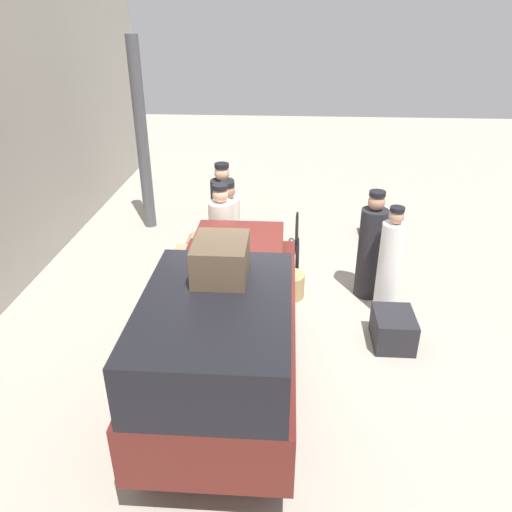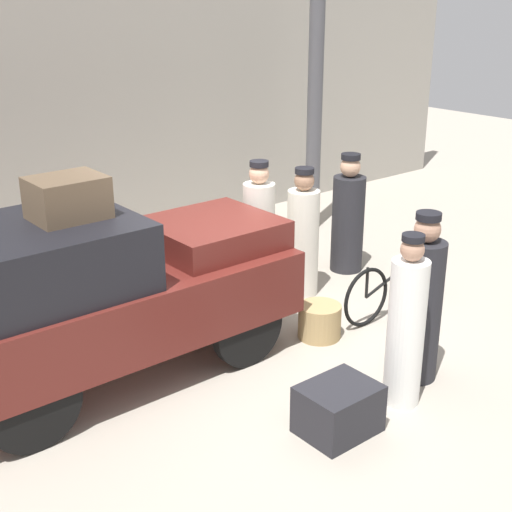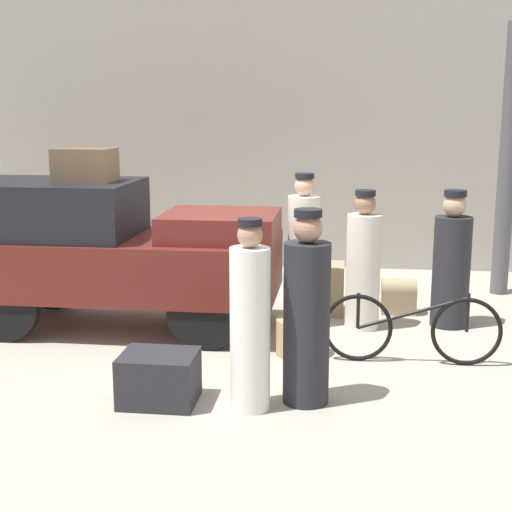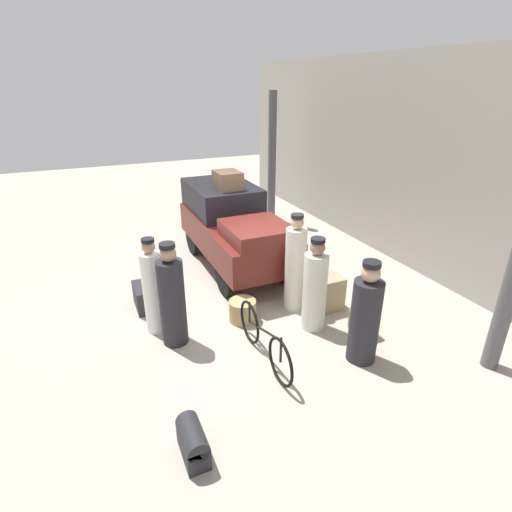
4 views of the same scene
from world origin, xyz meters
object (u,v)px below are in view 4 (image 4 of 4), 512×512
Objects in this scene: bicycle at (264,340)px; wicker_basket at (243,311)px; porter_lifting_near_truck at (315,289)px; suitcase_tan_flat at (363,320)px; porter_with_bicycle at (172,299)px; porter_carrying_trunk at (153,290)px; trunk_wicker_pale at (193,441)px; conductor_in_dark_uniform at (295,267)px; trunk_on_truck_roof at (228,180)px; trunk_umber_medium at (150,296)px; truck at (232,224)px; trunk_large_brown at (328,292)px; porter_standing_middle at (365,317)px.

bicycle is 1.17m from wicker_basket.
suitcase_tan_flat is (0.48, 0.68, -0.52)m from porter_lifting_near_truck.
porter_with_bicycle is at bearing -132.39° from bicycle.
suitcase_tan_flat is (1.48, 3.15, -0.54)m from porter_carrying_trunk.
porter_carrying_trunk is at bearing -156.38° from porter_with_bicycle.
wicker_basket is 2.84m from trunk_wicker_pale.
trunk_on_truck_roof reaches higher than conductor_in_dark_uniform.
porter_with_bicycle is 2.60× the size of trunk_umber_medium.
porter_with_bicycle is 3.17m from suitcase_tan_flat.
truck is 2.52m from wicker_basket.
trunk_large_brown is at bearing 118.04° from bicycle.
bicycle reaches higher than trunk_wicker_pale.
trunk_large_brown is at bearing 127.73° from porter_lifting_near_truck.
trunk_umber_medium is at bearing -114.64° from conductor_in_dark_uniform.
wicker_basket is 1.35m from porter_lifting_near_truck.
trunk_on_truck_roof reaches higher than trunk_umber_medium.
conductor_in_dark_uniform is 0.71m from porter_lifting_near_truck.
porter_lifting_near_truck is at bearing 76.56° from porter_with_bicycle.
trunk_on_truck_roof reaches higher than trunk_wicker_pale.
suitcase_tan_flat is at bearing 89.88° from bicycle.
truck is 2.21× the size of porter_carrying_trunk.
porter_with_bicycle is 2.94m from porter_standing_middle.
porter_lifting_near_truck is 3.14m from trunk_wicker_pale.
trunk_on_truck_roof is at bearing -164.63° from suitcase_tan_flat.
porter_lifting_near_truck is at bearing 5.80° from trunk_on_truck_roof.
porter_with_bicycle is at bearing -103.44° from porter_lifting_near_truck.
conductor_in_dark_uniform reaches higher than porter_with_bicycle.
trunk_on_truck_roof is (-3.67, 0.83, 1.56)m from bicycle.
trunk_large_brown reaches higher than suitcase_tan_flat.
porter_with_bicycle reaches higher than wicker_basket.
truck is 2.24× the size of porter_lifting_near_truck.
porter_lifting_near_truck reaches higher than suitcase_tan_flat.
bicycle is 0.98× the size of conductor_in_dark_uniform.
truck is 7.70× the size of wicker_basket.
trunk_wicker_pale is at bearing -33.44° from wicker_basket.
porter_lifting_near_truck is 3.09m from trunk_umber_medium.
suitcase_tan_flat is 0.68× the size of trunk_umber_medium.
porter_carrying_trunk reaches higher than bicycle.
porter_carrying_trunk is at bearing -44.38° from trunk_on_truck_roof.
trunk_on_truck_roof is at bearing -172.27° from conductor_in_dark_uniform.
trunk_large_brown is at bearing 18.32° from trunk_on_truck_roof.
trunk_large_brown is 3.31m from trunk_on_truck_roof.
conductor_in_dark_uniform is 3.44× the size of trunk_wicker_pale.
porter_standing_middle is (4.01, 0.54, -0.24)m from truck.
wicker_basket is at bearing 77.24° from porter_carrying_trunk.
bicycle reaches higher than trunk_large_brown.
porter_lifting_near_truck is at bearing -168.06° from porter_standing_middle.
trunk_wicker_pale is (0.65, -2.81, -0.51)m from porter_standing_middle.
porter_standing_middle is (1.74, 0.21, -0.11)m from conductor_in_dark_uniform.
trunk_on_truck_roof reaches higher than truck.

